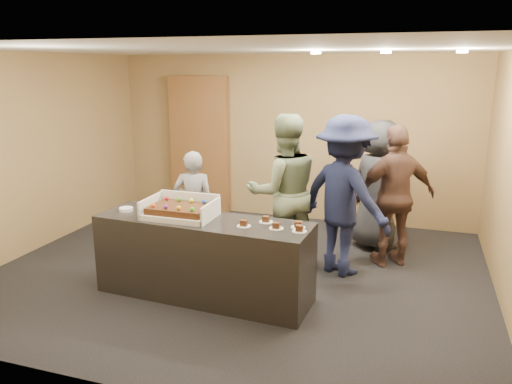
{
  "coord_description": "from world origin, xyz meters",
  "views": [
    {
      "loc": [
        2.03,
        -5.49,
        2.53
      ],
      "look_at": [
        0.22,
        0.0,
        1.05
      ],
      "focal_mm": 35.0,
      "sensor_mm": 36.0,
      "label": 1
    }
  ],
  "objects_px": {
    "cake_box": "(181,212)",
    "storage_cabinet": "(200,145)",
    "person_server_grey": "(194,206)",
    "person_brown_extra": "(395,197)",
    "person_navy_man": "(345,196)",
    "person_dark_suit": "(378,185)",
    "serving_counter": "(204,258)",
    "person_sage_man": "(284,192)",
    "plate_stack": "(126,209)",
    "sheet_cake": "(180,209)"
  },
  "relations": [
    {
      "from": "cake_box",
      "to": "storage_cabinet",
      "type": "bearing_deg",
      "value": 110.97
    },
    {
      "from": "person_server_grey",
      "to": "person_brown_extra",
      "type": "distance_m",
      "value": 2.59
    },
    {
      "from": "person_navy_man",
      "to": "person_dark_suit",
      "type": "height_order",
      "value": "person_navy_man"
    },
    {
      "from": "person_brown_extra",
      "to": "storage_cabinet",
      "type": "bearing_deg",
      "value": -54.09
    },
    {
      "from": "serving_counter",
      "to": "person_dark_suit",
      "type": "distance_m",
      "value": 2.79
    },
    {
      "from": "person_dark_suit",
      "to": "storage_cabinet",
      "type": "bearing_deg",
      "value": 15.11
    },
    {
      "from": "person_sage_man",
      "to": "person_dark_suit",
      "type": "relative_size",
      "value": 1.08
    },
    {
      "from": "person_brown_extra",
      "to": "person_dark_suit",
      "type": "height_order",
      "value": "person_brown_extra"
    },
    {
      "from": "cake_box",
      "to": "person_server_grey",
      "type": "distance_m",
      "value": 1.03
    },
    {
      "from": "plate_stack",
      "to": "person_sage_man",
      "type": "bearing_deg",
      "value": 35.39
    },
    {
      "from": "storage_cabinet",
      "to": "person_navy_man",
      "type": "xyz_separation_m",
      "value": [
        2.83,
        -2.01,
        -0.2
      ]
    },
    {
      "from": "person_brown_extra",
      "to": "person_dark_suit",
      "type": "relative_size",
      "value": 1.0
    },
    {
      "from": "serving_counter",
      "to": "cake_box",
      "type": "relative_size",
      "value": 3.18
    },
    {
      "from": "cake_box",
      "to": "plate_stack",
      "type": "distance_m",
      "value": 0.7
    },
    {
      "from": "plate_stack",
      "to": "person_brown_extra",
      "type": "relative_size",
      "value": 0.09
    },
    {
      "from": "sheet_cake",
      "to": "person_brown_extra",
      "type": "relative_size",
      "value": 0.35
    },
    {
      "from": "sheet_cake",
      "to": "cake_box",
      "type": "bearing_deg",
      "value": 88.98
    },
    {
      "from": "cake_box",
      "to": "person_sage_man",
      "type": "distance_m",
      "value": 1.41
    },
    {
      "from": "person_navy_man",
      "to": "storage_cabinet",
      "type": "bearing_deg",
      "value": -4.79
    },
    {
      "from": "serving_counter",
      "to": "person_sage_man",
      "type": "height_order",
      "value": "person_sage_man"
    },
    {
      "from": "person_navy_man",
      "to": "person_dark_suit",
      "type": "xyz_separation_m",
      "value": [
        0.31,
        1.02,
        -0.07
      ]
    },
    {
      "from": "cake_box",
      "to": "person_dark_suit",
      "type": "height_order",
      "value": "person_dark_suit"
    },
    {
      "from": "storage_cabinet",
      "to": "sheet_cake",
      "type": "relative_size",
      "value": 3.65
    },
    {
      "from": "serving_counter",
      "to": "person_navy_man",
      "type": "distance_m",
      "value": 1.87
    },
    {
      "from": "storage_cabinet",
      "to": "person_sage_man",
      "type": "height_order",
      "value": "storage_cabinet"
    },
    {
      "from": "sheet_cake",
      "to": "person_sage_man",
      "type": "xyz_separation_m",
      "value": [
        0.87,
        1.14,
        -0.02
      ]
    },
    {
      "from": "person_sage_man",
      "to": "person_brown_extra",
      "type": "bearing_deg",
      "value": 170.35
    },
    {
      "from": "cake_box",
      "to": "person_dark_suit",
      "type": "distance_m",
      "value": 2.9
    },
    {
      "from": "plate_stack",
      "to": "person_sage_man",
      "type": "relative_size",
      "value": 0.08
    },
    {
      "from": "storage_cabinet",
      "to": "person_sage_man",
      "type": "relative_size",
      "value": 1.2
    },
    {
      "from": "plate_stack",
      "to": "person_brown_extra",
      "type": "distance_m",
      "value": 3.32
    },
    {
      "from": "sheet_cake",
      "to": "person_navy_man",
      "type": "xyz_separation_m",
      "value": [
        1.63,
        1.16,
        -0.02
      ]
    },
    {
      "from": "plate_stack",
      "to": "person_sage_man",
      "type": "distance_m",
      "value": 1.93
    },
    {
      "from": "storage_cabinet",
      "to": "person_dark_suit",
      "type": "bearing_deg",
      "value": -17.37
    },
    {
      "from": "storage_cabinet",
      "to": "serving_counter",
      "type": "bearing_deg",
      "value": -65.08
    },
    {
      "from": "cake_box",
      "to": "sheet_cake",
      "type": "bearing_deg",
      "value": -91.02
    },
    {
      "from": "storage_cabinet",
      "to": "person_server_grey",
      "type": "distance_m",
      "value": 2.4
    },
    {
      "from": "person_navy_man",
      "to": "person_brown_extra",
      "type": "bearing_deg",
      "value": -110.78
    },
    {
      "from": "cake_box",
      "to": "sheet_cake",
      "type": "height_order",
      "value": "cake_box"
    },
    {
      "from": "serving_counter",
      "to": "plate_stack",
      "type": "distance_m",
      "value": 1.08
    },
    {
      "from": "person_sage_man",
      "to": "person_navy_man",
      "type": "xyz_separation_m",
      "value": [
        0.76,
        0.02,
        0.0
      ]
    },
    {
      "from": "serving_counter",
      "to": "person_sage_man",
      "type": "bearing_deg",
      "value": 65.29
    },
    {
      "from": "person_sage_man",
      "to": "person_dark_suit",
      "type": "height_order",
      "value": "person_sage_man"
    },
    {
      "from": "serving_counter",
      "to": "person_server_grey",
      "type": "height_order",
      "value": "person_server_grey"
    },
    {
      "from": "serving_counter",
      "to": "person_dark_suit",
      "type": "xyz_separation_m",
      "value": [
        1.68,
        2.18,
        0.46
      ]
    },
    {
      "from": "storage_cabinet",
      "to": "plate_stack",
      "type": "xyz_separation_m",
      "value": [
        0.5,
        -3.14,
        -0.26
      ]
    },
    {
      "from": "person_dark_suit",
      "to": "sheet_cake",
      "type": "bearing_deg",
      "value": 80.76
    },
    {
      "from": "serving_counter",
      "to": "plate_stack",
      "type": "xyz_separation_m",
      "value": [
        -0.97,
        0.02,
        0.47
      ]
    },
    {
      "from": "serving_counter",
      "to": "person_brown_extra",
      "type": "distance_m",
      "value": 2.57
    },
    {
      "from": "sheet_cake",
      "to": "person_server_grey",
      "type": "distance_m",
      "value": 1.07
    }
  ]
}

